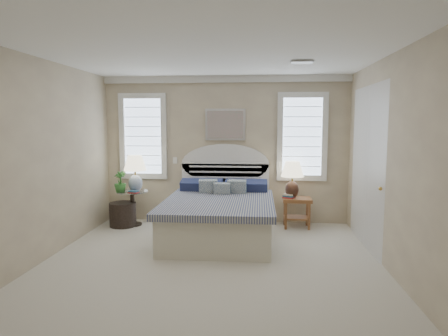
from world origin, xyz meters
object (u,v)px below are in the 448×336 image
Objects in this scene: bed at (220,213)px; nightstand_right at (297,206)px; lamp_left at (135,169)px; side_table_left at (133,204)px; floor_pot at (123,214)px; lamp_right at (292,175)px.

nightstand_right is at bearing 28.03° from bed.
side_table_left is at bearing 152.09° from lamp_left.
side_table_left is 1.34× the size of floor_pot.
floor_pot is (-0.16, -0.08, -0.17)m from side_table_left.
floor_pot is (-1.81, 0.51, -0.17)m from bed.
lamp_left reaches higher than side_table_left.
side_table_left is 2.95m from nightstand_right.
floor_pot is (-3.11, -0.18, -0.17)m from nightstand_right.
bed is at bearing -19.32° from lamp_left.
bed is at bearing -15.75° from floor_pot.
bed reaches higher than lamp_right.
bed is 1.88m from floor_pot.
floor_pot is at bearing 164.25° from bed.
side_table_left is (-1.65, 0.59, 0.00)m from bed.
lamp_left is at bearing -176.53° from lamp_right.
lamp_right is at bearing 2.56° from side_table_left.
side_table_left is 0.96× the size of lamp_left.
lamp_left is at bearing 160.68° from bed.
lamp_right is (3.02, 0.21, 0.71)m from floor_pot.
lamp_right is at bearing 3.99° from floor_pot.
side_table_left is at bearing 160.26° from bed.
bed is 1.79m from lamp_left.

